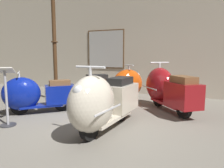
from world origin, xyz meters
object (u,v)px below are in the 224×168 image
info_stanchion (7,102)px  scooter_1 (119,86)px  scooter_0 (34,94)px  lamppost (55,46)px  scooter_2 (102,102)px  scooter_3 (166,88)px

info_stanchion → scooter_1: bearing=65.0°
scooter_0 → lamppost: lamppost is taller
scooter_1 → info_stanchion: size_ratio=1.46×
scooter_2 → scooter_3: size_ratio=1.07×
scooter_1 → scooter_3: bearing=-58.0°
scooter_1 → info_stanchion: (-1.20, -2.58, -0.02)m
scooter_0 → scooter_3: bearing=165.5°
scooter_1 → scooter_3: scooter_3 is taller
scooter_0 → info_stanchion: bearing=56.4°
lamppost → info_stanchion: 2.48m
scooter_1 → scooter_2: size_ratio=0.84×
scooter_0 → scooter_1: size_ratio=0.89×
scooter_1 → info_stanchion: 2.85m
scooter_1 → lamppost: (-1.77, -0.43, 1.08)m
scooter_3 → info_stanchion: scooter_3 is taller
scooter_3 → scooter_2: bearing=120.7°
scooter_1 → scooter_2: 2.27m
scooter_1 → lamppost: 2.12m
scooter_0 → scooter_1: scooter_1 is taller
scooter_3 → lamppost: (-3.06, -0.19, 1.04)m
scooter_3 → info_stanchion: 3.42m
scooter_1 → scooter_3: size_ratio=0.89×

